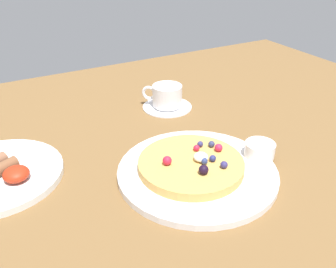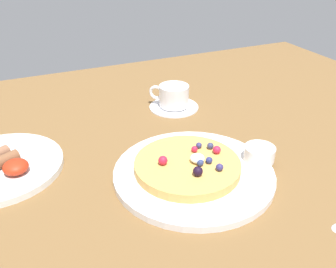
{
  "view_description": "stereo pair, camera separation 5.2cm",
  "coord_description": "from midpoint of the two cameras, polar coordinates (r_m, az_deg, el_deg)",
  "views": [
    {
      "loc": [
        -25.3,
        -52.22,
        40.15
      ],
      "look_at": [
        5.68,
        4.28,
        4.0
      ],
      "focal_mm": 39.38,
      "sensor_mm": 36.0,
      "label": 1
    },
    {
      "loc": [
        -20.61,
        -54.55,
        40.15
      ],
      "look_at": [
        5.68,
        4.28,
        4.0
      ],
      "focal_mm": 39.38,
      "sensor_mm": 36.0,
      "label": 2
    }
  ],
  "objects": [
    {
      "name": "ground_plane",
      "position": [
        0.71,
        -4.47,
        -6.44
      ],
      "size": [
        165.87,
        122.41,
        3.0
      ],
      "primitive_type": "cube",
      "color": "brown"
    },
    {
      "name": "pancake_plate",
      "position": [
        0.69,
        2.36,
        -5.94
      ],
      "size": [
        29.51,
        29.51,
        1.29
      ],
      "primitive_type": "cylinder",
      "color": "white",
      "rests_on": "ground_plane"
    },
    {
      "name": "pancake_with_berries",
      "position": [
        0.68,
        1.44,
        -4.75
      ],
      "size": [
        19.51,
        19.51,
        3.44
      ],
      "color": "gold",
      "rests_on": "pancake_plate"
    },
    {
      "name": "syrup_ramekin",
      "position": [
        0.73,
        12.03,
        -2.39
      ],
      "size": [
        5.82,
        5.82,
        2.83
      ],
      "color": "white",
      "rests_on": "pancake_plate"
    },
    {
      "name": "coffee_saucer",
      "position": [
        0.94,
        -1.72,
        4.29
      ],
      "size": [
        12.48,
        12.48,
        0.67
      ],
      "primitive_type": "cylinder",
      "color": "white",
      "rests_on": "ground_plane"
    },
    {
      "name": "coffee_cup",
      "position": [
        0.93,
        -1.85,
        6.01
      ],
      "size": [
        8.95,
        8.4,
        5.28
      ],
      "color": "white",
      "rests_on": "coffee_saucer"
    }
  ]
}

